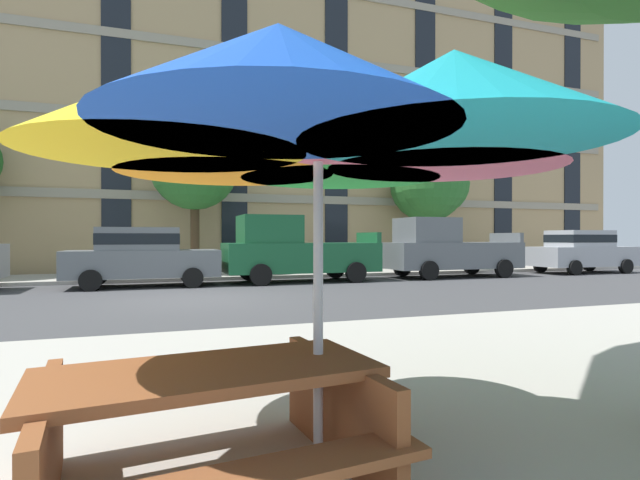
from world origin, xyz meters
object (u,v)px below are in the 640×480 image
object	(u,v)px
pickup_green	(294,251)
sedan_silver	(581,250)
sedan_gray	(142,255)
pickup_gray	(447,250)
street_tree_right	(430,185)
street_tree_middle	(193,166)
picnic_table	(210,419)
patio_umbrella	(318,123)

from	to	relation	value
pickup_green	sedan_silver	xyz separation A→B (m)	(12.48, -0.00, -0.08)
sedan_gray	pickup_gray	world-z (taller)	pickup_gray
sedan_gray	street_tree_right	size ratio (longest dim) A/B	0.78
street_tree_middle	street_tree_right	bearing A→B (deg)	0.56
picnic_table	street_tree_middle	bearing A→B (deg)	86.04
pickup_green	sedan_gray	bearing A→B (deg)	-180.00
pickup_green	street_tree_middle	size ratio (longest dim) A/B	0.87
sedan_gray	picnic_table	distance (m)	12.82
patio_umbrella	picnic_table	size ratio (longest dim) A/B	1.69
pickup_green	pickup_gray	size ratio (longest dim) A/B	1.00
sedan_gray	picnic_table	bearing A→B (deg)	-87.23
pickup_green	street_tree_right	bearing A→B (deg)	25.80
sedan_silver	patio_umbrella	distance (m)	20.44
street_tree_right	picnic_table	size ratio (longest dim) A/B	2.90
pickup_green	patio_umbrella	size ratio (longest dim) A/B	1.55
picnic_table	patio_umbrella	bearing A→B (deg)	8.61
picnic_table	pickup_gray	bearing A→B (deg)	51.82
sedan_silver	pickup_green	bearing A→B (deg)	180.00
street_tree_right	picnic_table	bearing A→B (deg)	-125.31
street_tree_middle	picnic_table	size ratio (longest dim) A/B	3.01
street_tree_middle	street_tree_right	size ratio (longest dim) A/B	1.04
pickup_green	picnic_table	distance (m)	13.47
street_tree_right	sedan_gray	bearing A→B (deg)	-163.57
sedan_gray	sedan_silver	xyz separation A→B (m)	(17.25, 0.00, 0.00)
street_tree_right	patio_umbrella	xyz separation A→B (m)	(-10.96, -16.31, -1.72)
sedan_gray	pickup_gray	xyz separation A→B (m)	(10.68, 0.00, 0.08)
sedan_silver	street_tree_middle	size ratio (longest dim) A/B	0.75
sedan_gray	pickup_gray	size ratio (longest dim) A/B	0.86
sedan_gray	street_tree_middle	size ratio (longest dim) A/B	0.75
pickup_green	pickup_gray	bearing A→B (deg)	0.00
pickup_green	patio_umbrella	world-z (taller)	patio_umbrella
sedan_silver	street_tree_right	world-z (taller)	street_tree_right
sedan_gray	street_tree_middle	bearing A→B (deg)	63.49
street_tree_right	picnic_table	xyz separation A→B (m)	(-11.62, -16.41, -3.40)
patio_umbrella	pickup_gray	bearing A→B (deg)	53.47
sedan_gray	patio_umbrella	xyz separation A→B (m)	(1.28, -12.70, 1.22)
patio_umbrella	street_tree_right	bearing A→B (deg)	56.09
pickup_green	patio_umbrella	bearing A→B (deg)	-105.39
picnic_table	sedan_gray	bearing A→B (deg)	92.77
sedan_gray	pickup_gray	bearing A→B (deg)	0.00
street_tree_middle	street_tree_right	distance (m)	10.50
street_tree_middle	sedan_silver	bearing A→B (deg)	-12.75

